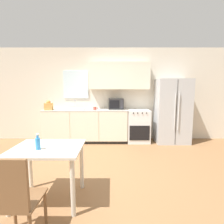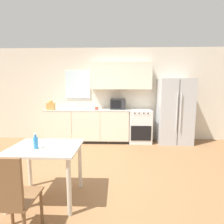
{
  "view_description": "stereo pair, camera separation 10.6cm",
  "coord_description": "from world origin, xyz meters",
  "px_view_note": "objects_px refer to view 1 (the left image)",
  "views": [
    {
      "loc": [
        0.48,
        -2.94,
        1.51
      ],
      "look_at": [
        0.48,
        0.57,
        1.05
      ],
      "focal_mm": 28.0,
      "sensor_mm": 36.0,
      "label": 1
    },
    {
      "loc": [
        0.58,
        -2.94,
        1.51
      ],
      "look_at": [
        0.48,
        0.57,
        1.05
      ],
      "focal_mm": 28.0,
      "sensor_mm": 36.0,
      "label": 2
    }
  ],
  "objects_px": {
    "oven_range": "(138,126)",
    "dining_chair_near": "(14,197)",
    "microwave": "(116,104)",
    "dining_table": "(48,157)",
    "refrigerator": "(172,111)",
    "coffee_mug": "(95,108)",
    "drink_bottle": "(38,143)"
  },
  "relations": [
    {
      "from": "oven_range",
      "to": "dining_chair_near",
      "type": "relative_size",
      "value": 0.99
    },
    {
      "from": "microwave",
      "to": "dining_chair_near",
      "type": "relative_size",
      "value": 0.46
    },
    {
      "from": "oven_range",
      "to": "dining_chair_near",
      "type": "distance_m",
      "value": 3.82
    },
    {
      "from": "dining_table",
      "to": "microwave",
      "type": "bearing_deg",
      "value": 70.77
    },
    {
      "from": "refrigerator",
      "to": "dining_chair_near",
      "type": "bearing_deg",
      "value": -127.33
    },
    {
      "from": "coffee_mug",
      "to": "drink_bottle",
      "type": "bearing_deg",
      "value": -99.98
    },
    {
      "from": "refrigerator",
      "to": "drink_bottle",
      "type": "height_order",
      "value": "refrigerator"
    },
    {
      "from": "oven_range",
      "to": "drink_bottle",
      "type": "relative_size",
      "value": 4.5
    },
    {
      "from": "oven_range",
      "to": "refrigerator",
      "type": "xyz_separation_m",
      "value": [
        0.95,
        -0.04,
        0.43
      ]
    },
    {
      "from": "coffee_mug",
      "to": "dining_chair_near",
      "type": "relative_size",
      "value": 0.14
    },
    {
      "from": "coffee_mug",
      "to": "drink_bottle",
      "type": "distance_m",
      "value": 2.71
    },
    {
      "from": "oven_range",
      "to": "drink_bottle",
      "type": "distance_m",
      "value": 3.28
    },
    {
      "from": "refrigerator",
      "to": "microwave",
      "type": "height_order",
      "value": "refrigerator"
    },
    {
      "from": "oven_range",
      "to": "microwave",
      "type": "bearing_deg",
      "value": 172.49
    },
    {
      "from": "dining_table",
      "to": "drink_bottle",
      "type": "xyz_separation_m",
      "value": [
        -0.09,
        -0.08,
        0.21
      ]
    },
    {
      "from": "microwave",
      "to": "dining_chair_near",
      "type": "xyz_separation_m",
      "value": [
        -1.02,
        -3.53,
        -0.56
      ]
    },
    {
      "from": "refrigerator",
      "to": "drink_bottle",
      "type": "relative_size",
      "value": 8.72
    },
    {
      "from": "dining_chair_near",
      "to": "drink_bottle",
      "type": "distance_m",
      "value": 0.72
    },
    {
      "from": "dining_chair_near",
      "to": "drink_bottle",
      "type": "bearing_deg",
      "value": 94.44
    },
    {
      "from": "coffee_mug",
      "to": "dining_chair_near",
      "type": "distance_m",
      "value": 3.38
    },
    {
      "from": "dining_chair_near",
      "to": "drink_bottle",
      "type": "xyz_separation_m",
      "value": [
        -0.04,
        0.66,
        0.3
      ]
    },
    {
      "from": "coffee_mug",
      "to": "drink_bottle",
      "type": "xyz_separation_m",
      "value": [
        -0.47,
        -2.67,
        -0.15
      ]
    },
    {
      "from": "oven_range",
      "to": "dining_chair_near",
      "type": "xyz_separation_m",
      "value": [
        -1.65,
        -3.45,
        0.08
      ]
    },
    {
      "from": "refrigerator",
      "to": "dining_table",
      "type": "relative_size",
      "value": 1.97
    },
    {
      "from": "dining_table",
      "to": "refrigerator",
      "type": "bearing_deg",
      "value": 46.22
    },
    {
      "from": "microwave",
      "to": "drink_bottle",
      "type": "relative_size",
      "value": 2.07
    },
    {
      "from": "refrigerator",
      "to": "microwave",
      "type": "xyz_separation_m",
      "value": [
        -1.58,
        0.12,
        0.2
      ]
    },
    {
      "from": "microwave",
      "to": "refrigerator",
      "type": "bearing_deg",
      "value": -4.39
    },
    {
      "from": "coffee_mug",
      "to": "dining_table",
      "type": "height_order",
      "value": "coffee_mug"
    },
    {
      "from": "oven_range",
      "to": "microwave",
      "type": "height_order",
      "value": "microwave"
    },
    {
      "from": "coffee_mug",
      "to": "dining_chair_near",
      "type": "bearing_deg",
      "value": -97.33
    },
    {
      "from": "refrigerator",
      "to": "oven_range",
      "type": "bearing_deg",
      "value": 177.71
    }
  ]
}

